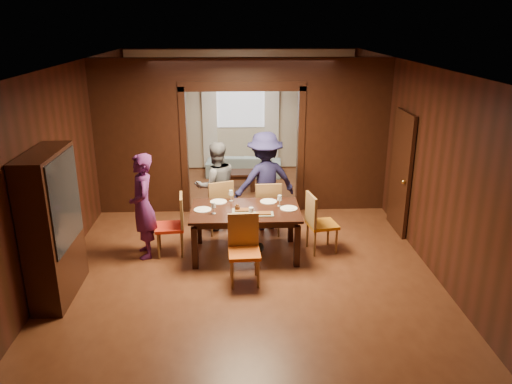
{
  "coord_description": "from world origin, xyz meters",
  "views": [
    {
      "loc": [
        -0.13,
        -7.58,
        3.56
      ],
      "look_at": [
        0.17,
        -0.4,
        1.05
      ],
      "focal_mm": 35.0,
      "sensor_mm": 36.0,
      "label": 1
    }
  ],
  "objects_px": {
    "person_navy": "(265,181)",
    "hutch": "(52,226)",
    "sofa": "(244,165)",
    "person_grey": "(216,186)",
    "chair_left": "(170,225)",
    "person_purple": "(143,206)",
    "coffee_table": "(238,181)",
    "chair_right": "(322,223)",
    "chair_far_l": "(218,205)",
    "chair_far_r": "(267,207)",
    "dining_table": "(245,232)",
    "chair_near": "(244,251)"
  },
  "relations": [
    {
      "from": "person_navy",
      "to": "hutch",
      "type": "relative_size",
      "value": 0.87
    },
    {
      "from": "hutch",
      "to": "sofa",
      "type": "bearing_deg",
      "value": 64.21
    },
    {
      "from": "person_grey",
      "to": "chair_left",
      "type": "distance_m",
      "value": 1.27
    },
    {
      "from": "person_purple",
      "to": "coffee_table",
      "type": "distance_m",
      "value": 3.54
    },
    {
      "from": "chair_left",
      "to": "chair_right",
      "type": "height_order",
      "value": "same"
    },
    {
      "from": "sofa",
      "to": "chair_far_l",
      "type": "height_order",
      "value": "chair_far_l"
    },
    {
      "from": "chair_left",
      "to": "chair_far_r",
      "type": "distance_m",
      "value": 1.74
    },
    {
      "from": "chair_left",
      "to": "hutch",
      "type": "height_order",
      "value": "hutch"
    },
    {
      "from": "person_grey",
      "to": "dining_table",
      "type": "relative_size",
      "value": 0.93
    },
    {
      "from": "person_purple",
      "to": "dining_table",
      "type": "bearing_deg",
      "value": 74.3
    },
    {
      "from": "person_purple",
      "to": "chair_right",
      "type": "height_order",
      "value": "person_purple"
    },
    {
      "from": "dining_table",
      "to": "coffee_table",
      "type": "relative_size",
      "value": 2.11
    },
    {
      "from": "dining_table",
      "to": "chair_far_r",
      "type": "bearing_deg",
      "value": 63.89
    },
    {
      "from": "chair_far_r",
      "to": "chair_near",
      "type": "height_order",
      "value": "same"
    },
    {
      "from": "chair_right",
      "to": "dining_table",
      "type": "bearing_deg",
      "value": 82.82
    },
    {
      "from": "person_navy",
      "to": "chair_left",
      "type": "xyz_separation_m",
      "value": [
        -1.56,
        -0.99,
        -0.39
      ]
    },
    {
      "from": "dining_table",
      "to": "hutch",
      "type": "height_order",
      "value": "hutch"
    },
    {
      "from": "chair_far_r",
      "to": "hutch",
      "type": "relative_size",
      "value": 0.48
    },
    {
      "from": "chair_left",
      "to": "chair_far_l",
      "type": "distance_m",
      "value": 1.12
    },
    {
      "from": "sofa",
      "to": "chair_right",
      "type": "xyz_separation_m",
      "value": [
        1.18,
        -4.15,
        0.23
      ]
    },
    {
      "from": "chair_near",
      "to": "hutch",
      "type": "xyz_separation_m",
      "value": [
        -2.5,
        -0.22,
        0.52
      ]
    },
    {
      "from": "sofa",
      "to": "person_purple",
      "type": "bearing_deg",
      "value": 72.65
    },
    {
      "from": "coffee_table",
      "to": "chair_right",
      "type": "xyz_separation_m",
      "value": [
        1.33,
        -3.11,
        0.28
      ]
    },
    {
      "from": "dining_table",
      "to": "hutch",
      "type": "xyz_separation_m",
      "value": [
        -2.53,
        -1.12,
        0.62
      ]
    },
    {
      "from": "dining_table",
      "to": "chair_right",
      "type": "distance_m",
      "value": 1.23
    },
    {
      "from": "chair_far_l",
      "to": "hutch",
      "type": "distance_m",
      "value": 2.95
    },
    {
      "from": "dining_table",
      "to": "chair_near",
      "type": "distance_m",
      "value": 0.9
    },
    {
      "from": "chair_far_r",
      "to": "chair_near",
      "type": "bearing_deg",
      "value": 73.29
    },
    {
      "from": "coffee_table",
      "to": "chair_far_r",
      "type": "height_order",
      "value": "chair_far_r"
    },
    {
      "from": "chair_left",
      "to": "chair_far_l",
      "type": "bearing_deg",
      "value": 133.31
    },
    {
      "from": "chair_far_l",
      "to": "chair_near",
      "type": "xyz_separation_m",
      "value": [
        0.42,
        -1.81,
        0.0
      ]
    },
    {
      "from": "person_navy",
      "to": "coffee_table",
      "type": "bearing_deg",
      "value": -96.2
    },
    {
      "from": "person_navy",
      "to": "hutch",
      "type": "bearing_deg",
      "value": 18.43
    },
    {
      "from": "sofa",
      "to": "chair_right",
      "type": "relative_size",
      "value": 1.81
    },
    {
      "from": "person_navy",
      "to": "person_purple",
      "type": "bearing_deg",
      "value": 9.51
    },
    {
      "from": "coffee_table",
      "to": "person_purple",
      "type": "bearing_deg",
      "value": -115.02
    },
    {
      "from": "person_navy",
      "to": "dining_table",
      "type": "bearing_deg",
      "value": 52.49
    },
    {
      "from": "person_navy",
      "to": "person_grey",
      "type": "bearing_deg",
      "value": -20.29
    },
    {
      "from": "chair_right",
      "to": "hutch",
      "type": "distance_m",
      "value": 3.98
    },
    {
      "from": "chair_far_l",
      "to": "person_navy",
      "type": "bearing_deg",
      "value": 170.55
    },
    {
      "from": "chair_left",
      "to": "chair_right",
      "type": "relative_size",
      "value": 1.0
    },
    {
      "from": "coffee_table",
      "to": "hutch",
      "type": "height_order",
      "value": "hutch"
    },
    {
      "from": "chair_far_r",
      "to": "hutch",
      "type": "xyz_separation_m",
      "value": [
        -2.93,
        -1.92,
        0.52
      ]
    },
    {
      "from": "chair_near",
      "to": "coffee_table",
      "type": "bearing_deg",
      "value": 88.24
    },
    {
      "from": "person_purple",
      "to": "chair_left",
      "type": "distance_m",
      "value": 0.52
    },
    {
      "from": "sofa",
      "to": "chair_near",
      "type": "distance_m",
      "value": 5.13
    },
    {
      "from": "person_grey",
      "to": "sofa",
      "type": "relative_size",
      "value": 0.89
    },
    {
      "from": "person_grey",
      "to": "hutch",
      "type": "xyz_separation_m",
      "value": [
        -2.05,
        -2.21,
        0.21
      ]
    },
    {
      "from": "chair_far_r",
      "to": "chair_right",
      "type": "bearing_deg",
      "value": 136.65
    },
    {
      "from": "dining_table",
      "to": "person_grey",
      "type": "bearing_deg",
      "value": 113.92
    }
  ]
}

